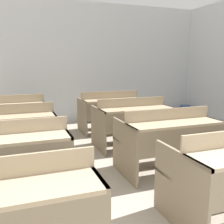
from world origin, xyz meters
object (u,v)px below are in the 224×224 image
(bench_front_left, at_px, (3,214))
(bench_back_left, at_px, (11,115))
(bench_third_right, at_px, (133,120))
(bench_back_right, at_px, (110,109))
(bench_second_left, at_px, (9,156))
(bench_second_right, at_px, (168,137))
(wastepaper_bin, at_px, (185,110))
(bench_third_left, at_px, (11,130))

(bench_front_left, height_order, bench_back_left, same)
(bench_third_right, height_order, bench_back_right, same)
(bench_second_left, height_order, bench_second_right, same)
(bench_second_left, distance_m, bench_back_left, 2.25)
(bench_second_left, height_order, wastepaper_bin, bench_second_left)
(bench_third_right, bearing_deg, bench_back_left, 149.75)
(bench_second_left, height_order, bench_back_right, same)
(bench_back_left, bearing_deg, bench_front_left, -90.10)
(bench_front_left, relative_size, bench_third_right, 1.00)
(bench_front_left, bearing_deg, bench_third_left, 89.23)
(bench_second_right, bearing_deg, bench_front_left, -149.17)
(bench_front_left, relative_size, bench_third_left, 1.00)
(wastepaper_bin, bearing_deg, bench_third_left, -155.82)
(bench_second_left, height_order, bench_back_left, same)
(bench_third_left, bearing_deg, bench_front_left, -90.77)
(bench_second_right, bearing_deg, bench_back_left, 130.71)
(bench_front_left, bearing_deg, bench_third_right, 49.47)
(bench_front_left, height_order, bench_third_right, same)
(bench_front_left, xyz_separation_m, wastepaper_bin, (4.36, 4.17, -0.31))
(bench_second_left, distance_m, bench_third_right, 2.21)
(bench_second_right, height_order, bench_back_left, same)
(bench_third_left, bearing_deg, bench_back_left, 91.22)
(bench_back_right, bearing_deg, bench_third_right, -90.05)
(bench_third_left, xyz_separation_m, wastepaper_bin, (4.33, 1.94, -0.31))
(wastepaper_bin, bearing_deg, bench_third_right, -141.67)
(bench_third_left, distance_m, wastepaper_bin, 4.75)
(wastepaper_bin, bearing_deg, bench_back_left, -169.45)
(bench_front_left, relative_size, bench_second_left, 1.00)
(bench_back_left, xyz_separation_m, bench_back_right, (1.92, -0.02, 0.00))
(bench_third_left, distance_m, bench_back_left, 1.13)
(bench_front_left, distance_m, bench_second_right, 2.23)
(bench_second_right, relative_size, bench_third_right, 1.00)
(bench_second_left, relative_size, bench_third_right, 1.00)
(bench_second_right, xyz_separation_m, bench_third_left, (-1.89, 1.09, 0.00))
(bench_second_right, relative_size, bench_third_left, 1.00)
(bench_front_left, distance_m, bench_second_left, 1.11)
(bench_front_left, height_order, bench_back_right, same)
(bench_third_right, relative_size, bench_back_left, 1.00)
(bench_second_right, distance_m, bench_back_left, 2.93)
(bench_front_left, xyz_separation_m, bench_third_right, (1.92, 2.25, 0.00))
(bench_third_right, bearing_deg, bench_back_right, 89.95)
(bench_second_right, distance_m, bench_back_right, 2.20)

